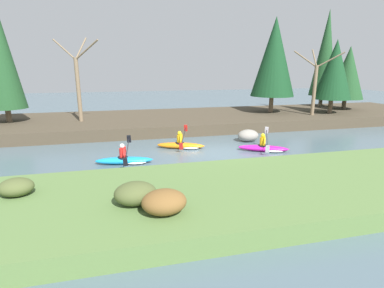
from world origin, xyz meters
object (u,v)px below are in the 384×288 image
at_px(kayaker_lead, 265,148).
at_px(kayaker_trailing, 126,160).
at_px(kayaker_middle, 182,145).
at_px(boulder_midstream, 248,135).

distance_m(kayaker_lead, kayaker_trailing, 7.51).
distance_m(kayaker_middle, boulder_midstream, 4.40).
height_order(kayaker_lead, kayaker_trailing, same).
bearing_deg(boulder_midstream, kayaker_middle, -170.83).
bearing_deg(kayaker_middle, kayaker_lead, -1.03).
relative_size(kayaker_middle, boulder_midstream, 2.08).
xyz_separation_m(kayaker_middle, boulder_midstream, (4.34, 0.70, 0.17)).
bearing_deg(kayaker_trailing, kayaker_middle, 41.27).
bearing_deg(kayaker_lead, kayaker_middle, -176.41).
bearing_deg(kayaker_trailing, boulder_midstream, 28.33).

